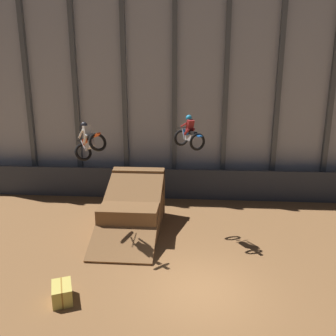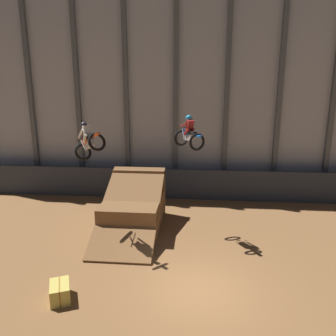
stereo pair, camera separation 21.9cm
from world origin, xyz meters
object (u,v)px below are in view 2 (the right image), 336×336
Objects in this scene: dirt_ramp at (134,208)px; hay_bale_trackside at (60,292)px; rider_bike_left_air at (88,142)px; rider_bike_right_air at (189,135)px.

hay_bale_trackside is (-1.25, -5.98, -0.61)m from dirt_ramp.
hay_bale_trackside is (0.06, -3.71, -4.25)m from rider_bike_left_air.
rider_bike_left_air is 0.99× the size of rider_bike_right_air.
rider_bike_right_air is 7.84m from hay_bale_trackside.
rider_bike_right_air is (2.64, -0.77, 3.77)m from dirt_ramp.
rider_bike_left_air is 5.65m from hay_bale_trackside.
rider_bike_left_air is at bearing 90.97° from hay_bale_trackside.
rider_bike_right_air reaches higher than rider_bike_left_air.
hay_bale_trackside is at bearing -133.97° from rider_bike_left_air.
rider_bike_left_air is 1.60× the size of hay_bale_trackside.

